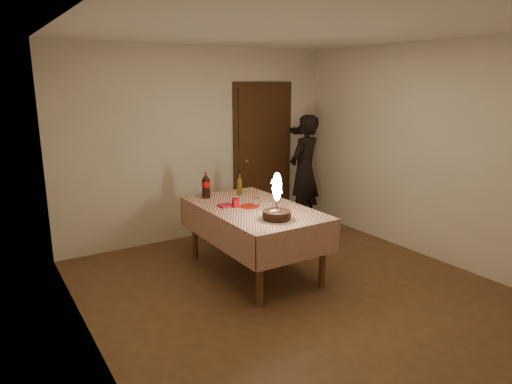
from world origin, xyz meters
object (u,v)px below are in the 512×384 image
Objects in this scene: dining_table at (254,216)px; amber_bottle_right at (240,185)px; photographer at (304,171)px; red_plate at (250,206)px; cola_bottle at (206,185)px; clear_cup at (256,202)px; birthday_cake at (277,209)px; red_cup at (235,203)px.

amber_bottle_right is at bearing 74.92° from dining_table.
photographer reaches higher than dining_table.
amber_bottle_right is 1.53m from photographer.
cola_bottle is at bearing 110.60° from red_plate.
dining_table is 7.82× the size of red_plate.
clear_cup is 1.88m from photographer.
birthday_cake is at bearing -134.88° from photographer.
dining_table is 0.16m from clear_cup.
cola_bottle reaches higher than red_cup.
amber_bottle_right is at bearing -11.39° from cola_bottle.
photographer is (1.43, 0.54, -0.05)m from amber_bottle_right.
red_plate is at bearing -23.25° from red_cup.
photographer is at bearing 13.96° from cola_bottle.
dining_table is 6.75× the size of amber_bottle_right.
cola_bottle is (-0.09, 0.56, 0.10)m from red_cup.
amber_bottle_right is (0.16, 0.58, 0.22)m from dining_table.
cola_bottle is (-0.23, 0.62, 0.15)m from red_plate.
photographer is at bearing 33.79° from red_plate.
photographer is at bearing 45.12° from birthday_cake.
cola_bottle reaches higher than dining_table.
birthday_cake reaches higher than cola_bottle.
amber_bottle_right is 0.15× the size of photographer.
amber_bottle_right is at bearing 79.72° from clear_cup.
birthday_cake is 0.58m from red_plate.
red_plate is (0.03, 0.57, -0.11)m from birthday_cake.
amber_bottle_right is (0.21, 1.10, 0.00)m from birthday_cake.
red_plate is 2.20× the size of red_cup.
cola_bottle reaches higher than red_plate.
red_plate reaches higher than dining_table.
birthday_cake reaches higher than amber_bottle_right.
dining_table is 1.04× the size of photographer.
birthday_cake is 0.57m from clear_cup.
birthday_cake is at bearing -101.10° from clear_cup.
amber_bottle_right reaches higher than red_plate.
clear_cup is (0.08, -0.01, 0.04)m from red_plate.
cola_bottle is 1.25× the size of amber_bottle_right.
birthday_cake is at bearing -92.61° from red_plate.
cola_bottle is at bearing 99.92° from birthday_cake.
birthday_cake is 5.42× the size of clear_cup.
cola_bottle is 1.91m from photographer.
red_plate is 0.09m from clear_cup.
photographer is (1.53, 1.09, 0.02)m from clear_cup.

